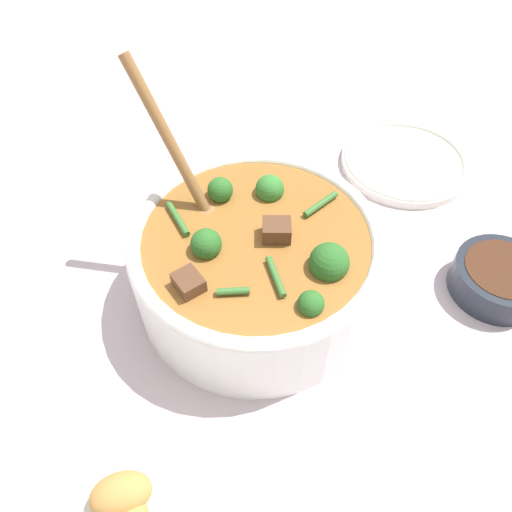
% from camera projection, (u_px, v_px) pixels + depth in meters
% --- Properties ---
extents(ground_plane, '(4.00, 4.00, 0.00)m').
position_uv_depth(ground_plane, '(256.00, 292.00, 0.60)').
color(ground_plane, silver).
extents(stew_bowl, '(0.27, 0.27, 0.25)m').
position_uv_depth(stew_bowl, '(256.00, 260.00, 0.55)').
color(stew_bowl, white).
rests_on(stew_bowl, ground_plane).
extents(condiment_bowl, '(0.11, 0.11, 0.04)m').
position_uv_depth(condiment_bowl, '(499.00, 278.00, 0.58)').
color(condiment_bowl, '#232833').
rests_on(condiment_bowl, ground_plane).
extents(empty_plate, '(0.19, 0.19, 0.02)m').
position_uv_depth(empty_plate, '(405.00, 161.00, 0.74)').
color(empty_plate, silver).
rests_on(empty_plate, ground_plane).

